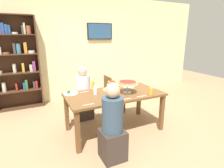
% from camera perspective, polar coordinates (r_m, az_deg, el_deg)
% --- Properties ---
extents(ground_plane, '(12.00, 12.00, 0.00)m').
position_cam_1_polar(ground_plane, '(3.57, 0.72, -14.32)').
color(ground_plane, '#9E7A56').
extents(rear_partition, '(8.00, 0.12, 2.80)m').
position_cam_1_polar(rear_partition, '(5.17, -10.35, 11.13)').
color(rear_partition, beige).
rests_on(rear_partition, ground_plane).
extents(dining_table, '(1.74, 0.88, 0.74)m').
position_cam_1_polar(dining_table, '(3.29, 0.76, -4.41)').
color(dining_table, brown).
rests_on(dining_table, ground_plane).
extents(bookshelf, '(1.10, 0.30, 2.21)m').
position_cam_1_polar(bookshelf, '(4.82, -28.93, 6.47)').
color(bookshelf, '#422819').
rests_on(bookshelf, ground_plane).
extents(television, '(0.73, 0.05, 0.44)m').
position_cam_1_polar(television, '(5.26, -3.91, 16.43)').
color(television, black).
extents(diner_near_left, '(0.34, 0.34, 1.15)m').
position_cam_1_polar(diner_near_left, '(2.61, 0.19, -13.90)').
color(diner_near_left, '#382D28').
rests_on(diner_near_left, ground_plane).
extents(diner_far_left, '(0.34, 0.34, 1.15)m').
position_cam_1_polar(diner_far_left, '(3.88, -9.07, -3.98)').
color(diner_far_left, '#382D28').
rests_on(diner_far_left, ground_plane).
extents(chair_far_right, '(0.40, 0.40, 0.87)m').
position_cam_1_polar(chair_far_right, '(4.14, -0.03, -2.60)').
color(chair_far_right, brown).
rests_on(chair_far_right, ground_plane).
extents(deep_dish_pizza_stand, '(0.37, 0.37, 0.21)m').
position_cam_1_polar(deep_dish_pizza_stand, '(3.25, 4.96, 0.19)').
color(deep_dish_pizza_stand, silver).
rests_on(deep_dish_pizza_stand, dining_table).
extents(personal_pizza_stand, '(0.18, 0.18, 0.26)m').
position_cam_1_polar(personal_pizza_stand, '(3.10, 0.03, -0.42)').
color(personal_pizza_stand, silver).
rests_on(personal_pizza_stand, dining_table).
extents(salad_plate_near_diner, '(0.26, 0.26, 0.07)m').
position_cam_1_polar(salad_plate_near_diner, '(3.31, -13.16, -2.83)').
color(salad_plate_near_diner, white).
rests_on(salad_plate_near_diner, dining_table).
extents(salad_plate_far_diner, '(0.22, 0.22, 0.07)m').
position_cam_1_polar(salad_plate_far_diner, '(3.63, 5.14, -0.77)').
color(salad_plate_far_diner, white).
rests_on(salad_plate_far_diner, dining_table).
extents(salad_plate_spare, '(0.21, 0.21, 0.07)m').
position_cam_1_polar(salad_plate_spare, '(3.44, -1.14, -1.60)').
color(salad_plate_spare, white).
rests_on(salad_plate_spare, dining_table).
extents(beer_glass_amber_tall, '(0.07, 0.07, 0.17)m').
position_cam_1_polar(beer_glass_amber_tall, '(3.47, -6.13, -0.45)').
color(beer_glass_amber_tall, gold).
rests_on(beer_glass_amber_tall, dining_table).
extents(beer_glass_amber_short, '(0.07, 0.07, 0.13)m').
position_cam_1_polar(beer_glass_amber_short, '(3.24, 12.25, -2.27)').
color(beer_glass_amber_short, gold).
rests_on(beer_glass_amber_short, dining_table).
extents(water_glass_clear_near, '(0.07, 0.07, 0.11)m').
position_cam_1_polar(water_glass_clear_near, '(3.33, -5.26, -1.61)').
color(water_glass_clear_near, white).
rests_on(water_glass_clear_near, dining_table).
extents(water_glass_clear_far, '(0.06, 0.06, 0.12)m').
position_cam_1_polar(water_glass_clear_far, '(3.20, -5.35, -2.28)').
color(water_glass_clear_far, white).
rests_on(water_glass_clear_far, dining_table).
extents(cutlery_fork_near, '(0.18, 0.02, 0.00)m').
position_cam_1_polar(cutlery_fork_near, '(2.77, -7.56, -6.50)').
color(cutlery_fork_near, silver).
rests_on(cutlery_fork_near, dining_table).
extents(cutlery_knife_near, '(0.18, 0.02, 0.00)m').
position_cam_1_polar(cutlery_knife_near, '(2.94, -0.03, -5.04)').
color(cutlery_knife_near, silver).
rests_on(cutlery_knife_near, dining_table).
extents(cutlery_fork_far, '(0.18, 0.05, 0.00)m').
position_cam_1_polar(cutlery_fork_far, '(3.36, -8.86, -2.53)').
color(cutlery_fork_far, silver).
rests_on(cutlery_fork_far, dining_table).
extents(cutlery_knife_far, '(0.18, 0.02, 0.00)m').
position_cam_1_polar(cutlery_knife_far, '(3.14, 9.40, -3.86)').
color(cutlery_knife_far, silver).
rests_on(cutlery_knife_far, dining_table).
extents(cutlery_spare_fork, '(0.18, 0.02, 0.00)m').
position_cam_1_polar(cutlery_spare_fork, '(2.98, 4.57, -4.77)').
color(cutlery_spare_fork, silver).
rests_on(cutlery_spare_fork, dining_table).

